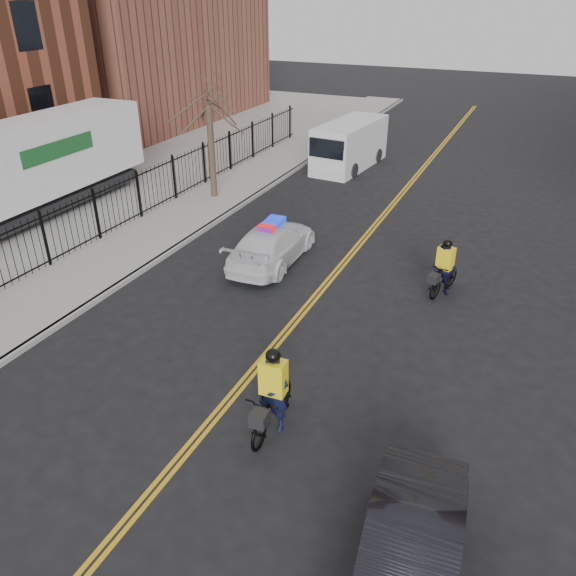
% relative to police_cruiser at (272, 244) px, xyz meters
% --- Properties ---
extents(ground, '(120.00, 120.00, 0.00)m').
position_rel_police_cruiser_xyz_m(ground, '(2.34, -5.13, -0.68)').
color(ground, black).
rests_on(ground, ground).
extents(center_line_left, '(0.10, 60.00, 0.01)m').
position_rel_police_cruiser_xyz_m(center_line_left, '(2.26, 2.87, -0.67)').
color(center_line_left, gold).
rests_on(center_line_left, ground).
extents(center_line_right, '(0.10, 60.00, 0.01)m').
position_rel_police_cruiser_xyz_m(center_line_right, '(2.42, 2.87, -0.67)').
color(center_line_right, gold).
rests_on(center_line_right, ground).
extents(sidewalk, '(3.00, 60.00, 0.15)m').
position_rel_police_cruiser_xyz_m(sidewalk, '(-5.16, 2.87, -0.60)').
color(sidewalk, '#98958F').
rests_on(sidewalk, ground).
extents(curb, '(0.20, 60.00, 0.15)m').
position_rel_police_cruiser_xyz_m(curb, '(-3.66, 2.87, -0.60)').
color(curb, '#98958F').
rests_on(curb, ground).
extents(iron_fence, '(0.12, 28.00, 2.00)m').
position_rel_police_cruiser_xyz_m(iron_fence, '(-6.66, 2.87, 0.32)').
color(iron_fence, black).
rests_on(iron_fence, ground).
extents(lot_pad, '(18.00, 60.00, 0.02)m').
position_rel_police_cruiser_xyz_m(lot_pad, '(-15.66, 2.87, -0.67)').
color(lot_pad, '#98958F').
rests_on(lot_pad, ground).
extents(warehouse_far, '(14.00, 18.00, 14.00)m').
position_rel_police_cruiser_xyz_m(warehouse_far, '(-20.66, 18.87, 6.32)').
color(warehouse_far, brown).
rests_on(warehouse_far, ground).
extents(street_tree, '(3.20, 3.20, 4.80)m').
position_rel_police_cruiser_xyz_m(street_tree, '(-5.26, 4.87, 2.86)').
color(street_tree, '#3C2D23').
rests_on(street_tree, sidewalk).
extents(police_cruiser, '(2.06, 4.69, 1.50)m').
position_rel_police_cruiser_xyz_m(police_cruiser, '(0.00, 0.00, 0.00)').
color(police_cruiser, white).
rests_on(police_cruiser, ground).
extents(dark_sedan, '(1.85, 4.35, 1.40)m').
position_rel_police_cruiser_xyz_m(dark_sedan, '(7.22, -10.07, 0.02)').
color(dark_sedan, black).
rests_on(dark_sedan, ground).
extents(cargo_van, '(2.57, 5.78, 2.35)m').
position_rel_police_cruiser_xyz_m(cargo_van, '(-1.39, 12.13, 0.47)').
color(cargo_van, silver).
rests_on(cargo_van, ground).
extents(semi_trailer, '(2.65, 12.39, 3.85)m').
position_rel_police_cruiser_xyz_m(semi_trailer, '(-10.78, -0.59, 1.51)').
color(semi_trailer, white).
rests_on(semi_trailer, ground).
extents(cyclist_near, '(0.83, 2.13, 2.05)m').
position_rel_police_cruiser_xyz_m(cyclist_near, '(3.69, -7.58, 0.04)').
color(cyclist_near, black).
rests_on(cyclist_near, ground).
extents(cyclist_far, '(0.99, 1.87, 1.83)m').
position_rel_police_cruiser_xyz_m(cyclist_far, '(5.84, 0.13, 0.04)').
color(cyclist_far, black).
rests_on(cyclist_far, ground).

